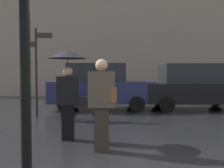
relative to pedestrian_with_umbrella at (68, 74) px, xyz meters
name	(u,v)px	position (x,y,z in m)	size (l,w,h in m)	color
pedestrian_with_umbrella	(68,74)	(0.00, 0.00, 0.00)	(0.85, 0.85, 2.02)	black
pedestrian_with_bag	(102,99)	(0.80, -0.83, -0.48)	(0.54, 0.24, 1.77)	#2A241E
parked_scooter	(83,103)	(0.08, 2.24, -0.93)	(1.47, 0.32, 1.23)	black
parked_car_left	(100,86)	(0.54, 4.92, -0.52)	(4.28, 2.00, 1.91)	#1E234C
parked_car_right	(192,87)	(4.41, 4.90, -0.53)	(4.10, 2.04, 1.90)	black
street_signpost	(36,63)	(-1.60, 3.05, 0.37)	(1.08, 0.08, 3.06)	black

